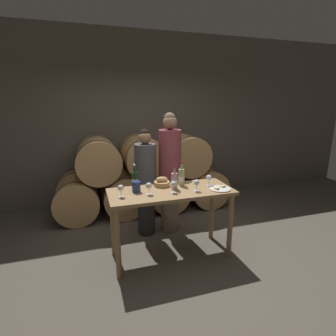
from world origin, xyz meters
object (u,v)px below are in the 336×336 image
Objects in this scene: person_left at (146,182)px; wine_glass_far_right at (209,178)px; tasting_table at (171,201)px; wine_glass_center at (173,184)px; bread_basket at (162,183)px; person_right at (170,172)px; wine_glass_far_left at (121,188)px; wine_glass_right at (196,183)px; blue_crock at (136,186)px; wine_bottle_rose at (174,181)px; wine_bottle_red at (135,180)px; cheese_plate at (220,189)px; wine_bottle_white at (181,177)px; wine_glass_left at (149,186)px.

person_left reaches higher than wine_glass_far_right.
tasting_table is 10.52× the size of wine_glass_center.
wine_glass_far_right is at bearing -16.56° from bread_basket.
tasting_table is 0.96× the size of person_left.
person_right is 1.10m from wine_glass_far_left.
blue_crock is at bearing 164.94° from wine_glass_right.
tasting_table is at bearing -145.19° from wine_bottle_rose.
wine_bottle_red is (-0.24, -0.46, 0.19)m from person_left.
cheese_plate is (0.99, -0.37, -0.10)m from wine_bottle_red.
person_right is 6.82× the size of cheese_plate.
wine_glass_right reaches higher than cheese_plate.
wine_glass_right is at bearing -70.46° from wine_bottle_white.
bread_basket is at bearing 101.22° from wine_glass_center.
person_left is at bearing 80.11° from wine_glass_left.
wine_bottle_white is at bearing 39.56° from wine_bottle_rose.
wine_bottle_rose is at bearing 160.60° from cheese_plate.
tasting_table is 0.85× the size of person_right.
wine_glass_far_left is 0.32m from wine_glass_left.
wine_bottle_red is at bearing 175.63° from bread_basket.
wine_glass_far_right reaches higher than bread_basket.
wine_glass_left reaches higher than tasting_table.
blue_crock is (-0.25, -0.62, 0.16)m from person_left.
wine_bottle_red reaches higher than wine_glass_center.
tasting_table is 10.52× the size of wine_glass_right.
person_right is at bearing 76.90° from wine_bottle_rose.
wine_bottle_rose is at bearing -140.44° from wine_bottle_white.
wine_bottle_white is (0.19, 0.15, 0.25)m from tasting_table.
person_left reaches higher than wine_glass_left.
wine_glass_center is at bearing -37.93° from wine_bottle_red.
wine_glass_left is (-0.29, -0.06, 0.24)m from tasting_table.
person_left is at bearing 118.85° from wine_glass_right.
wine_glass_right is (-0.30, 0.03, 0.09)m from cheese_plate.
cheese_plate is at bearing -5.69° from wine_glass_center.
wine_bottle_white is 0.52m from wine_glass_left.
wine_glass_far_left is at bearing -166.31° from wine_bottle_white.
wine_glass_right and wine_glass_far_right have the same top height.
wine_glass_left is (0.12, -0.13, 0.03)m from blue_crock.
wine_bottle_white is at bearing -91.94° from person_right.
wine_glass_right is (0.28, -0.12, 0.24)m from tasting_table.
cheese_plate is (0.53, -0.19, -0.09)m from wine_bottle_rose.
wine_bottle_red is 0.30m from wine_glass_left.
tasting_table is 5.04× the size of wine_bottle_rose.
wine_bottle_white is 0.82m from wine_glass_far_left.
bread_basket is 1.41× the size of wine_glass_left.
blue_crock reaches higher than tasting_table.
wine_bottle_rose is at bearing -3.85° from blue_crock.
wine_glass_center is at bearing 174.48° from wine_glass_right.
cheese_plate is (0.65, -0.34, -0.04)m from bread_basket.
wine_bottle_white is 2.19× the size of wine_glass_center.
wine_glass_center is (-0.06, -0.13, 0.00)m from wine_bottle_rose.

